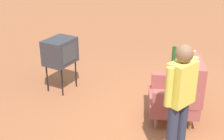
{
  "coord_description": "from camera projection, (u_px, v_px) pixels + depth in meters",
  "views": [
    {
      "loc": [
        4.29,
        0.65,
        2.83
      ],
      "look_at": [
        -0.32,
        -1.06,
        0.65
      ],
      "focal_mm": 49.65,
      "sensor_mm": 36.0,
      "label": 1
    }
  ],
  "objects": [
    {
      "name": "armchair",
      "position": [
        180.0,
        93.0,
        4.93
      ],
      "size": [
        0.94,
        0.95,
        1.06
      ],
      "color": "#937047",
      "rests_on": "ground"
    },
    {
      "name": "bottle_tall_amber",
      "position": [
        183.0,
        60.0,
        5.36
      ],
      "size": [
        0.07,
        0.07,
        0.3
      ],
      "primitive_type": "cylinder",
      "color": "brown",
      "rests_on": "side_table"
    },
    {
      "name": "person_standing",
      "position": [
        180.0,
        98.0,
        3.89
      ],
      "size": [
        0.51,
        0.36,
        1.64
      ],
      "color": "#2D3347",
      "rests_on": "ground"
    },
    {
      "name": "bottle_wine_green",
      "position": [
        174.0,
        55.0,
        5.58
      ],
      "size": [
        0.07,
        0.07,
        0.32
      ],
      "primitive_type": "cylinder",
      "color": "#1E5623",
      "rests_on": "side_table"
    },
    {
      "name": "side_table",
      "position": [
        185.0,
        70.0,
        5.61
      ],
      "size": [
        0.56,
        0.56,
        0.66
      ],
      "color": "black",
      "rests_on": "ground"
    },
    {
      "name": "bottle_short_clear",
      "position": [
        185.0,
        62.0,
        5.44
      ],
      "size": [
        0.06,
        0.06,
        0.2
      ],
      "primitive_type": "cylinder",
      "color": "silver",
      "rests_on": "side_table"
    },
    {
      "name": "tv_on_stand",
      "position": [
        60.0,
        52.0,
        5.84
      ],
      "size": [
        0.66,
        0.53,
        1.03
      ],
      "color": "black",
      "rests_on": "ground"
    },
    {
      "name": "soda_can_red",
      "position": [
        184.0,
        61.0,
        5.57
      ],
      "size": [
        0.07,
        0.07,
        0.12
      ],
      "primitive_type": "cylinder",
      "color": "red",
      "rests_on": "side_table"
    },
    {
      "name": "flower_vase",
      "position": [
        194.0,
        56.0,
        5.54
      ],
      "size": [
        0.14,
        0.1,
        0.27
      ],
      "color": "silver",
      "rests_on": "side_table"
    },
    {
      "name": "ground_plane",
      "position": [
        166.0,
        123.0,
        5.03
      ],
      "size": [
        60.0,
        60.0,
        0.0
      ],
      "primitive_type": "plane",
      "color": "#A05B38"
    }
  ]
}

